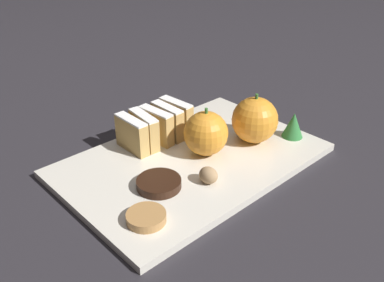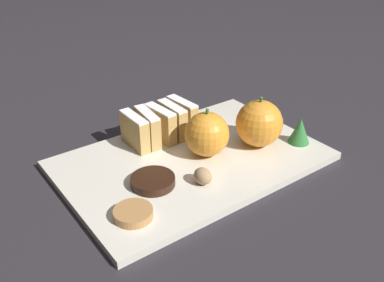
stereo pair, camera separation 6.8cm
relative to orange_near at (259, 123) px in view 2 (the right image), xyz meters
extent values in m
plane|color=#28262B|center=(-0.03, -0.12, -0.05)|extent=(6.00, 6.00, 0.00)
cube|color=silver|center=(-0.03, -0.12, -0.05)|extent=(0.27, 0.42, 0.01)
cube|color=tan|center=(-0.12, -0.17, -0.01)|extent=(0.07, 0.02, 0.05)
cube|color=white|center=(-0.12, -0.17, 0.02)|extent=(0.07, 0.02, 0.00)
cube|color=tan|center=(-0.12, -0.15, -0.01)|extent=(0.07, 0.03, 0.05)
cube|color=white|center=(-0.12, -0.15, 0.02)|extent=(0.07, 0.03, 0.00)
cube|color=tan|center=(-0.11, -0.12, -0.01)|extent=(0.07, 0.02, 0.05)
cube|color=white|center=(-0.11, -0.12, 0.02)|extent=(0.07, 0.02, 0.00)
cube|color=tan|center=(-0.11, -0.10, -0.01)|extent=(0.07, 0.02, 0.05)
cube|color=white|center=(-0.11, -0.10, 0.02)|extent=(0.07, 0.02, 0.00)
cube|color=tan|center=(-0.12, -0.07, -0.01)|extent=(0.07, 0.02, 0.05)
cube|color=white|center=(-0.12, -0.07, 0.02)|extent=(0.07, 0.02, 0.00)
sphere|color=orange|center=(0.00, 0.00, 0.00)|extent=(0.08, 0.08, 0.08)
cylinder|color=#38702D|center=(0.00, 0.00, 0.04)|extent=(0.01, 0.01, 0.01)
sphere|color=orange|center=(-0.03, -0.09, 0.00)|extent=(0.07, 0.07, 0.07)
cylinder|color=#38702D|center=(-0.03, -0.09, 0.04)|extent=(0.01, 0.00, 0.01)
ellipsoid|color=tan|center=(0.04, -0.15, -0.03)|extent=(0.03, 0.02, 0.02)
cylinder|color=black|center=(0.00, -0.21, -0.03)|extent=(0.07, 0.07, 0.01)
cylinder|color=#B27F47|center=(0.04, -0.27, -0.03)|extent=(0.05, 0.05, 0.01)
cone|color=#2D7538|center=(0.04, 0.06, -0.02)|extent=(0.04, 0.04, 0.05)
camera|label=1|loc=(0.40, -0.52, 0.33)|focal=40.00mm
camera|label=2|loc=(0.45, -0.47, 0.33)|focal=40.00mm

